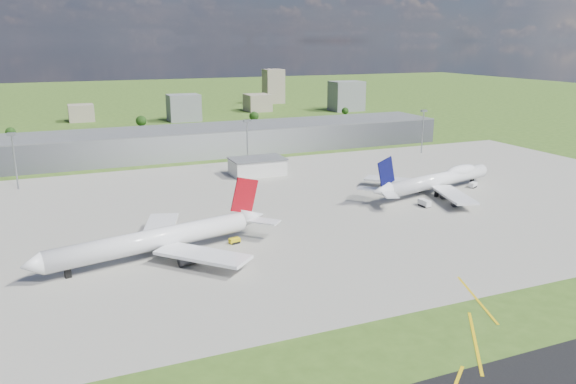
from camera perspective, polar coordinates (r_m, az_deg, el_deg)
name	(u,v)px	position (r m, az deg, el deg)	size (l,w,h in m)	color
ground	(212,158)	(326.91, -7.75, 3.47)	(1400.00, 1400.00, 0.00)	#39581B
apron	(307,206)	(229.35, 1.96, -1.40)	(360.00, 190.00, 0.08)	gray
terminal	(205,141)	(339.80, -8.46, 5.17)	(300.00, 42.00, 15.00)	gray
ops_building	(257,167)	(282.23, -3.13, 2.56)	(26.00, 16.00, 8.00)	silver
mast_west	(14,151)	(279.21, -26.11, 3.77)	(3.50, 2.00, 25.90)	gray
mast_center	(247,135)	(293.56, -4.16, 5.76)	(3.50, 2.00, 25.90)	gray
mast_east	(423,124)	(344.38, 13.56, 6.76)	(3.50, 2.00, 25.90)	gray
airliner_red_twin	(161,239)	(178.89, -12.80, -4.69)	(77.70, 59.62, 21.52)	white
airliner_blue_quad	(438,180)	(256.85, 14.97, 1.17)	(76.20, 58.73, 20.17)	white
tug_yellow	(235,241)	(187.76, -5.45, -4.97)	(3.95, 2.78, 1.79)	#D7BE0C
van_white_near	(424,203)	(234.29, 13.69, -1.12)	(2.86, 5.78, 2.84)	white
van_white_far	(473,185)	(270.76, 18.29, 0.67)	(5.20, 4.07, 2.44)	silver
bldg_cw	(81,113)	(503.46, -20.27, 7.54)	(20.00, 18.00, 14.00)	gray
bldg_c	(184,108)	(483.65, -10.54, 8.42)	(26.00, 20.00, 22.00)	slate
bldg_ce	(257,103)	(544.24, -3.12, 9.05)	(22.00, 24.00, 16.00)	gray
bldg_e	(346,96)	(549.04, 5.95, 9.67)	(30.00, 22.00, 28.00)	slate
bldg_tall_e	(273,86)	(613.26, -1.49, 10.69)	(20.00, 18.00, 36.00)	gray
tree_w	(10,132)	(429.74, -26.36, 5.47)	(6.75, 6.75, 8.25)	#382314
tree_c	(141,121)	(447.93, -14.69, 7.00)	(8.10, 8.10, 9.90)	#382314
tree_e	(254,116)	(464.36, -3.47, 7.69)	(7.65, 7.65, 9.35)	#382314
tree_far_e	(345,111)	(509.97, 5.83, 8.20)	(6.30, 6.30, 7.70)	#382314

